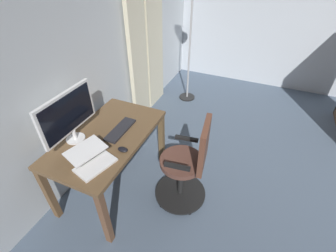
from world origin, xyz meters
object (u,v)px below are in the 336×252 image
computer_monitor (68,115)px  computer_mouse (123,150)px  office_chair (188,166)px  laptop (92,160)px  desk (108,143)px  computer_keyboard (120,130)px

computer_monitor → computer_mouse: (-0.04, 0.51, -0.27)m
office_chair → laptop: bearing=119.9°
computer_monitor → laptop: size_ratio=1.62×
office_chair → computer_mouse: bearing=110.8°
desk → computer_mouse: (0.13, 0.27, 0.12)m
computer_monitor → office_chair: bearing=107.5°
laptop → computer_keyboard: bearing=-160.3°
laptop → office_chair: bearing=143.4°
desk → computer_monitor: 0.49m
desk → computer_keyboard: (-0.12, 0.08, 0.11)m
desk → computer_mouse: bearing=64.6°
computer_keyboard → computer_mouse: 0.31m
desk → computer_mouse: size_ratio=12.50×
computer_keyboard → laptop: bearing=3.9°
computer_monitor → computer_keyboard: 0.52m
computer_keyboard → office_chair: bearing=93.6°
desk → laptop: (0.37, 0.12, 0.15)m
laptop → computer_mouse: bearing=163.5°
office_chair → computer_monitor: (0.33, -1.05, 0.55)m
laptop → computer_monitor: bearing=-103.1°
computer_keyboard → computer_mouse: (0.25, 0.18, 0.01)m
desk → computer_monitor: bearing=-55.7°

